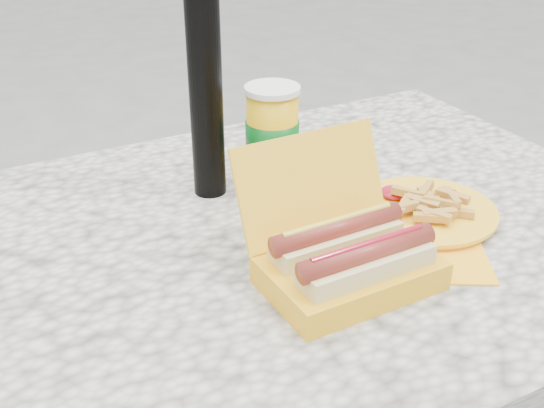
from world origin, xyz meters
name	(u,v)px	position (x,y,z in m)	size (l,w,h in m)	color
picnic_table	(257,300)	(0.00, 0.00, 0.64)	(1.20, 0.80, 0.75)	beige
hotdog_box	(347,257)	(0.05, -0.15, 0.79)	(0.21, 0.19, 0.16)	yellow
fries_plate	(424,212)	(0.24, -0.07, 0.76)	(0.28, 0.29, 0.04)	yellow
soda_cup	(272,136)	(0.10, 0.14, 0.83)	(0.09, 0.09, 0.16)	#E3AA0D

